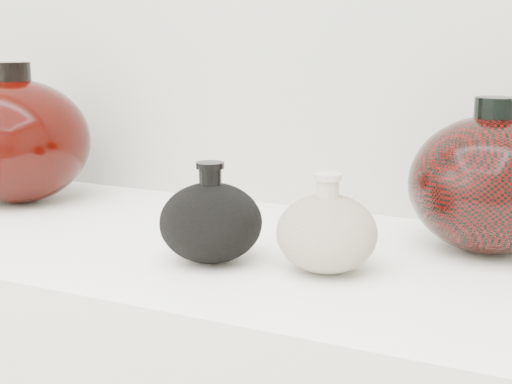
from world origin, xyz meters
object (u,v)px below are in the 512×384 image
at_px(black_gourd_vase, 211,222).
at_px(cream_gourd_vase, 327,232).
at_px(left_round_pot, 16,141).
at_px(right_round_pot, 490,184).

height_order(black_gourd_vase, cream_gourd_vase, black_gourd_vase).
height_order(left_round_pot, right_round_pot, left_round_pot).
xyz_separation_m(black_gourd_vase, left_round_pot, (-0.47, 0.15, 0.06)).
bearing_deg(right_round_pot, black_gourd_vase, -146.92).
height_order(black_gourd_vase, right_round_pot, right_round_pot).
bearing_deg(black_gourd_vase, cream_gourd_vase, 10.27).
height_order(cream_gourd_vase, left_round_pot, left_round_pot).
relative_size(black_gourd_vase, right_round_pot, 0.61).
xyz_separation_m(cream_gourd_vase, right_round_pot, (0.16, 0.17, 0.04)).
height_order(cream_gourd_vase, right_round_pot, right_round_pot).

